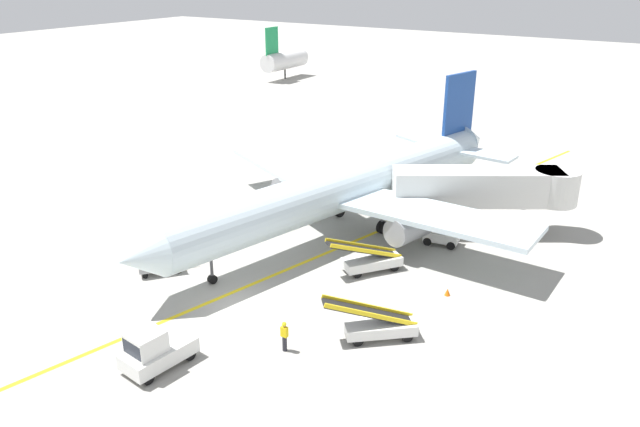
{
  "coord_description": "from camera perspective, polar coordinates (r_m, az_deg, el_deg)",
  "views": [
    {
      "loc": [
        20.61,
        -23.86,
        18.63
      ],
      "look_at": [
        -0.63,
        9.56,
        2.5
      ],
      "focal_mm": 34.79,
      "sensor_mm": 36.0,
      "label": 1
    }
  ],
  "objects": [
    {
      "name": "ground_plane",
      "position": [
        36.62,
        -7.29,
        -8.62
      ],
      "size": [
        300.0,
        300.0,
        0.0
      ],
      "primitive_type": "plane",
      "color": "#9E9B93"
    },
    {
      "name": "belt_loader_aft_hold",
      "position": [
        33.52,
        5.35,
        -10.13
      ],
      "size": [
        4.6,
        4.22,
        2.59
      ],
      "color": "silver",
      "rests_on": "ground"
    },
    {
      "name": "taxi_line_yellow",
      "position": [
        40.39,
        -3.49,
        -5.35
      ],
      "size": [
        19.52,
        77.73,
        0.01
      ],
      "primitive_type": "cube",
      "rotation": [
        0.0,
        0.0,
        -0.24
      ],
      "color": "yellow",
      "rests_on": "ground"
    },
    {
      "name": "safety_cone_nose_left",
      "position": [
        38.28,
        11.65,
        -7.09
      ],
      "size": [
        0.36,
        0.36,
        0.44
      ],
      "primitive_type": "cone",
      "color": "orange",
      "rests_on": "ground"
    },
    {
      "name": "baggage_cart_loaded",
      "position": [
        41.41,
        -14.42,
        -4.61
      ],
      "size": [
        2.98,
        3.44,
        0.94
      ],
      "color": "#A5A5A8",
      "rests_on": "ground"
    },
    {
      "name": "airliner",
      "position": [
        45.19,
        2.54,
        2.47
      ],
      "size": [
        27.92,
        34.93,
        10.1
      ],
      "color": "silver",
      "rests_on": "ground"
    },
    {
      "name": "ground_crew_marshaller",
      "position": [
        32.32,
        -3.29,
        -11.13
      ],
      "size": [
        0.36,
        0.24,
        1.7
      ],
      "color": "#26262D",
      "rests_on": "ground"
    },
    {
      "name": "baggage_tug_near_wing",
      "position": [
        44.56,
        10.96,
        -1.68
      ],
      "size": [
        2.56,
        1.62,
        2.1
      ],
      "color": "silver",
      "rests_on": "ground"
    },
    {
      "name": "baggage_tug_by_cargo_door",
      "position": [
        49.66,
        -3.52,
        1.23
      ],
      "size": [
        1.43,
        2.46,
        2.1
      ],
      "color": "silver",
      "rests_on": "ground"
    },
    {
      "name": "belt_loader_forward_hold",
      "position": [
        40.25,
        4.65,
        -4.25
      ],
      "size": [
        3.99,
        4.76,
        2.59
      ],
      "color": "silver",
      "rests_on": "ground"
    },
    {
      "name": "distant_aircraft_far_left",
      "position": [
        108.39,
        -3.3,
        13.95
      ],
      "size": [
        3.0,
        10.1,
        8.8
      ],
      "color": "silver",
      "rests_on": "ground"
    },
    {
      "name": "jet_bridge",
      "position": [
        46.44,
        15.84,
        2.33
      ],
      "size": [
        12.21,
        8.91,
        4.85
      ],
      "color": "silver",
      "rests_on": "ground"
    },
    {
      "name": "pushback_tug",
      "position": [
        32.09,
        -14.97,
        -12.03
      ],
      "size": [
        2.34,
        3.81,
        2.2
      ],
      "color": "silver",
      "rests_on": "ground"
    },
    {
      "name": "safety_cone_nose_right",
      "position": [
        43.91,
        -7.37,
        -2.83
      ],
      "size": [
        0.36,
        0.36,
        0.44
      ],
      "primitive_type": "cone",
      "color": "orange",
      "rests_on": "ground"
    }
  ]
}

